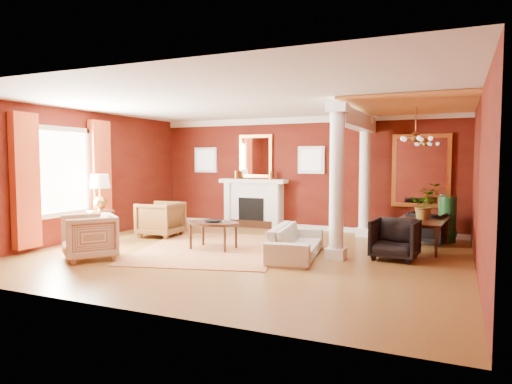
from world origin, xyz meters
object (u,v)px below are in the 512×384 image
at_px(sofa, 296,236).
at_px(armchair_leopard, 160,217).
at_px(armchair_stripe, 89,235).
at_px(coffee_table, 213,224).
at_px(side_table, 100,197).
at_px(dining_table, 423,225).

relative_size(sofa, armchair_leopard, 2.18).
bearing_deg(sofa, armchair_stripe, 108.49).
bearing_deg(sofa, armchair_leopard, 68.24).
height_order(sofa, coffee_table, sofa).
bearing_deg(side_table, armchair_leopard, 58.72).
bearing_deg(side_table, dining_table, 18.19).
xyz_separation_m(armchair_stripe, dining_table, (5.46, 3.52, 0.03)).
xyz_separation_m(armchair_stripe, coffee_table, (1.60, 1.73, 0.06)).
distance_m(armchair_stripe, side_table, 1.81).
distance_m(side_table, dining_table, 6.83).
distance_m(armchair_stripe, dining_table, 6.49).
height_order(side_table, dining_table, side_table).
bearing_deg(armchair_stripe, coffee_table, 85.50).
relative_size(armchair_stripe, coffee_table, 0.81).
distance_m(sofa, coffee_table, 1.76).
bearing_deg(coffee_table, armchair_stripe, -132.71).
distance_m(coffee_table, dining_table, 4.25).
height_order(sofa, dining_table, dining_table).
xyz_separation_m(sofa, coffee_table, (-1.76, 0.01, 0.12)).
relative_size(armchair_leopard, armchair_stripe, 1.01).
xyz_separation_m(side_table, dining_table, (6.47, 2.13, -0.53)).
distance_m(armchair_leopard, coffee_table, 2.07).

